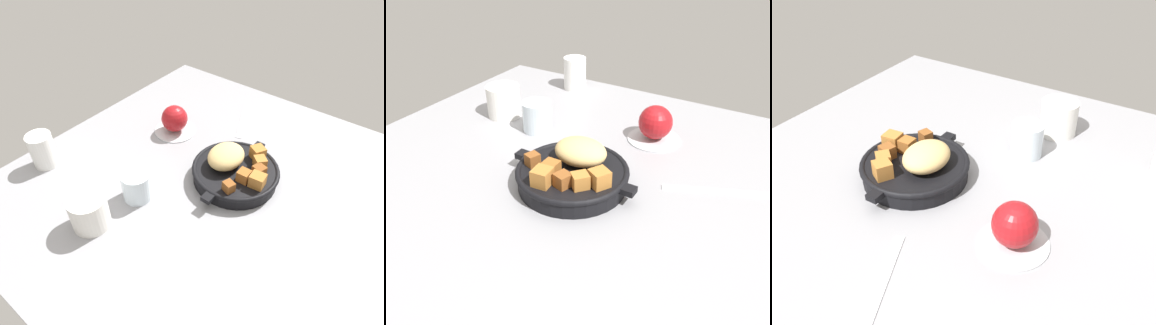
# 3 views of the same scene
# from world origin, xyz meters

# --- Properties ---
(ground_plane) EXTENTS (0.96, 0.92, 0.02)m
(ground_plane) POSITION_xyz_m (0.00, 0.00, -0.01)
(ground_plane) COLOR gray
(cast_iron_skillet) EXTENTS (0.26, 0.22, 0.08)m
(cast_iron_skillet) POSITION_xyz_m (0.05, -0.05, 0.03)
(cast_iron_skillet) COLOR black
(cast_iron_skillet) RESTS_ON ground_plane
(saucer_plate) EXTENTS (0.12, 0.12, 0.01)m
(saucer_plate) POSITION_xyz_m (0.11, 0.20, 0.00)
(saucer_plate) COLOR #B7BABF
(saucer_plate) RESTS_ON ground_plane
(red_apple) EXTENTS (0.08, 0.08, 0.08)m
(red_apple) POSITION_xyz_m (0.11, 0.20, 0.04)
(red_apple) COLOR maroon
(red_apple) RESTS_ON saucer_plate
(butter_knife) EXTENTS (0.20, 0.10, 0.00)m
(butter_knife) POSITION_xyz_m (0.30, 0.07, 0.00)
(butter_knife) COLOR silver
(butter_knife) RESTS_ON ground_plane
(white_creamer_pitcher) EXTENTS (0.06, 0.06, 0.09)m
(white_creamer_pitcher) POSITION_xyz_m (-0.21, 0.38, 0.05)
(white_creamer_pitcher) COLOR white
(white_creamer_pitcher) RESTS_ON ground_plane
(water_glass_short) EXTENTS (0.07, 0.07, 0.07)m
(water_glass_short) POSITION_xyz_m (-0.15, 0.10, 0.04)
(water_glass_short) COLOR silver
(water_glass_short) RESTS_ON ground_plane
(ceramic_mug_white) EXTENTS (0.08, 0.08, 0.08)m
(ceramic_mug_white) POSITION_xyz_m (-0.27, 0.12, 0.04)
(ceramic_mug_white) COLOR silver
(ceramic_mug_white) RESTS_ON ground_plane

